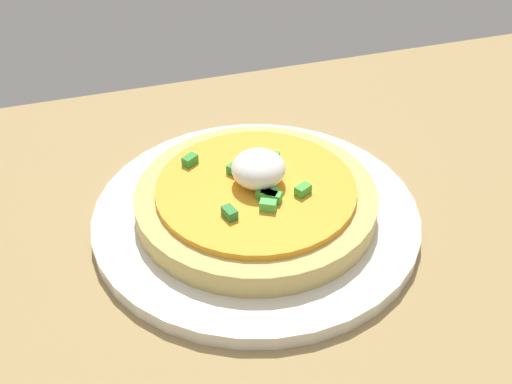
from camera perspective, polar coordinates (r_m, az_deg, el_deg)
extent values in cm
cube|color=#9B804F|center=(49.73, -5.37, -12.19)|extent=(105.28, 71.15, 2.55)
cylinder|color=silver|center=(56.17, 0.00, -2.11)|extent=(27.41, 27.41, 1.24)
cylinder|color=tan|center=(55.13, 0.00, -0.80)|extent=(20.04, 20.04, 2.04)
cylinder|color=orange|center=(54.33, 0.00, 0.27)|extent=(16.50, 16.50, 0.56)
ellipsoid|color=white|center=(53.67, 0.21, 2.02)|extent=(4.42, 4.42, 2.85)
cube|color=green|center=(56.88, 1.34, 3.06)|extent=(1.51, 1.39, 0.80)
cube|color=#2D8037|center=(50.91, -2.28, -1.80)|extent=(1.14, 1.46, 0.80)
cube|color=green|center=(55.43, 0.87, 2.01)|extent=(1.46, 1.16, 0.80)
cube|color=#24803B|center=(53.09, 0.88, 0.17)|extent=(1.27, 1.50, 0.80)
cube|color=green|center=(53.24, 4.05, 0.18)|extent=(1.50, 1.30, 0.80)
cube|color=#338E34|center=(56.71, -5.69, 2.74)|extent=(1.51, 1.39, 0.80)
cube|color=#56A83D|center=(52.46, 1.12, -0.37)|extent=(1.50, 1.43, 0.80)
cube|color=green|center=(52.89, 0.55, 0.00)|extent=(1.35, 1.51, 0.80)
cube|color=green|center=(52.39, 1.48, -0.44)|extent=(1.51, 1.39, 0.80)
cube|color=#4CB74D|center=(51.57, 1.04, -1.15)|extent=(1.50, 1.30, 0.80)
cube|color=green|center=(55.53, -1.84, 2.07)|extent=(1.51, 1.38, 0.80)
cube|color=#4FAE51|center=(53.06, 1.32, 0.13)|extent=(1.03, 1.41, 0.80)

